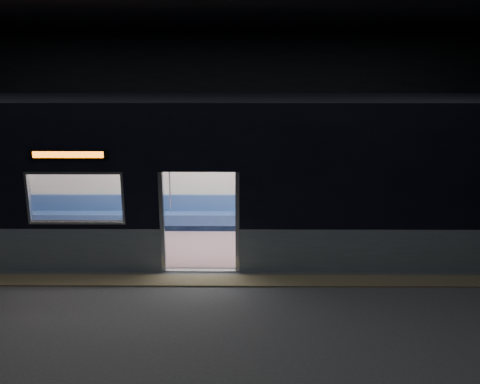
{
  "coord_description": "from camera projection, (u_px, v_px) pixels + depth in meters",
  "views": [
    {
      "loc": [
        0.86,
        -8.43,
        4.1
      ],
      "look_at": [
        0.78,
        2.3,
        1.32
      ],
      "focal_mm": 38.0,
      "sensor_mm": 36.0,
      "label": 1
    }
  ],
  "objects": [
    {
      "name": "station_floor",
      "position": [
        196.0,
        294.0,
        9.2
      ],
      "size": [
        24.0,
        14.0,
        0.01
      ],
      "primitive_type": "cube",
      "color": "#47494C",
      "rests_on": "ground"
    },
    {
      "name": "station_envelope",
      "position": [
        191.0,
        88.0,
        8.28
      ],
      "size": [
        24.0,
        14.0,
        5.0
      ],
      "color": "black",
      "rests_on": "station_floor"
    },
    {
      "name": "tactile_strip",
      "position": [
        199.0,
        281.0,
        9.73
      ],
      "size": [
        22.8,
        0.5,
        0.03
      ],
      "primitive_type": "cube",
      "color": "#8C7F59",
      "rests_on": "station_floor"
    },
    {
      "name": "metro_car",
      "position": [
        205.0,
        166.0,
        11.2
      ],
      "size": [
        18.0,
        3.04,
        3.35
      ],
      "color": "#8693A0",
      "rests_on": "station_floor"
    },
    {
      "name": "passenger",
      "position": [
        320.0,
        198.0,
        12.4
      ],
      "size": [
        0.45,
        0.77,
        1.47
      ],
      "rotation": [
        0.0,
        0.0,
        0.08
      ],
      "color": "black",
      "rests_on": "metro_car"
    },
    {
      "name": "handbag",
      "position": [
        321.0,
        207.0,
        12.19
      ],
      "size": [
        0.33,
        0.29,
        0.16
      ],
      "primitive_type": "cube",
      "rotation": [
        0.0,
        0.0,
        0.06
      ],
      "color": "black",
      "rests_on": "passenger"
    },
    {
      "name": "transit_map",
      "position": [
        411.0,
        171.0,
        12.53
      ],
      "size": [
        0.97,
        0.03,
        0.63
      ],
      "primitive_type": "cube",
      "color": "white",
      "rests_on": "metro_car"
    }
  ]
}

